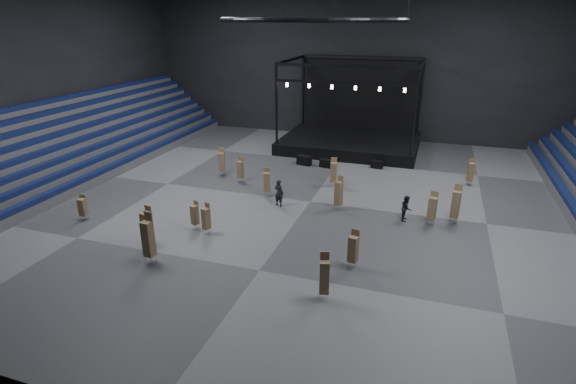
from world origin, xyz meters
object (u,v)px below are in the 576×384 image
(chair_stack_4, at_px, (148,238))
(chair_stack_1, at_px, (471,172))
(chair_stack_3, at_px, (432,208))
(chair_stack_8, at_px, (353,248))
(chair_stack_13, at_px, (240,169))
(flight_case_mid, at_px, (326,163))
(chair_stack_10, at_px, (147,225))
(chair_stack_0, at_px, (339,193))
(stage, at_px, (351,134))
(chair_stack_6, at_px, (267,182))
(chair_stack_9, at_px, (82,207))
(flight_case_left, at_px, (304,160))
(chair_stack_7, at_px, (222,161))
(chair_stack_5, at_px, (195,214))
(chair_stack_11, at_px, (206,218))
(flight_case_right, at_px, (377,164))
(chair_stack_2, at_px, (456,204))
(chair_stack_12, at_px, (324,276))
(chair_stack_14, at_px, (334,172))
(crew_member, at_px, (406,208))
(man_center, at_px, (279,193))

(chair_stack_4, bearing_deg, chair_stack_1, 51.77)
(chair_stack_3, distance_m, chair_stack_8, 8.25)
(chair_stack_3, distance_m, chair_stack_13, 16.14)
(flight_case_mid, bearing_deg, chair_stack_10, -110.18)
(chair_stack_0, bearing_deg, stage, 119.39)
(chair_stack_4, relative_size, chair_stack_8, 1.35)
(chair_stack_6, distance_m, chair_stack_9, 13.27)
(flight_case_mid, height_order, chair_stack_3, chair_stack_3)
(flight_case_mid, relative_size, chair_stack_3, 0.47)
(flight_case_left, relative_size, chair_stack_7, 0.54)
(flight_case_left, height_order, chair_stack_0, chair_stack_0)
(chair_stack_0, bearing_deg, chair_stack_8, -50.43)
(chair_stack_5, bearing_deg, chair_stack_4, -73.03)
(flight_case_mid, bearing_deg, chair_stack_6, -107.07)
(chair_stack_5, bearing_deg, chair_stack_1, 59.97)
(chair_stack_4, bearing_deg, chair_stack_0, 56.12)
(chair_stack_8, xyz_separation_m, chair_stack_9, (-18.84, 0.42, -0.20))
(flight_case_mid, bearing_deg, chair_stack_11, -104.21)
(flight_case_left, relative_size, flight_case_right, 1.23)
(chair_stack_0, distance_m, chair_stack_7, 12.25)
(chair_stack_2, height_order, chair_stack_11, chair_stack_2)
(stage, relative_size, chair_stack_10, 5.50)
(chair_stack_8, bearing_deg, chair_stack_12, -90.34)
(stage, xyz_separation_m, flight_case_left, (-3.03, -7.57, -1.01))
(chair_stack_3, distance_m, chair_stack_14, 9.45)
(chair_stack_6, distance_m, chair_stack_14, 5.81)
(chair_stack_1, xyz_separation_m, crew_member, (-4.48, -8.78, -0.30))
(chair_stack_14, height_order, man_center, chair_stack_14)
(chair_stack_3, bearing_deg, flight_case_left, 149.70)
(chair_stack_10, distance_m, chair_stack_11, 3.66)
(stage, relative_size, chair_stack_6, 6.04)
(chair_stack_11, bearing_deg, flight_case_right, 83.52)
(flight_case_right, bearing_deg, chair_stack_2, -57.33)
(flight_case_right, distance_m, chair_stack_8, 18.37)
(chair_stack_1, distance_m, chair_stack_2, 8.34)
(flight_case_mid, bearing_deg, stage, 83.26)
(flight_case_left, distance_m, crew_member, 14.12)
(chair_stack_4, xyz_separation_m, crew_member, (13.42, 10.50, -0.67))
(chair_stack_1, xyz_separation_m, chair_stack_3, (-2.80, -9.00, 0.05))
(crew_member, bearing_deg, chair_stack_7, 76.34)
(chair_stack_4, xyz_separation_m, chair_stack_7, (-2.85, 15.14, -0.29))
(chair_stack_14, bearing_deg, chair_stack_9, -153.59)
(stage, bearing_deg, chair_stack_6, -102.30)
(chair_stack_8, relative_size, chair_stack_11, 1.08)
(flight_case_left, xyz_separation_m, flight_case_mid, (2.13, -0.06, -0.07))
(flight_case_right, xyz_separation_m, chair_stack_13, (-10.55, -7.35, 0.77))
(chair_stack_1, distance_m, man_center, 16.44)
(chair_stack_9, height_order, chair_stack_12, chair_stack_12)
(chair_stack_5, bearing_deg, chair_stack_0, 56.60)
(chair_stack_2, bearing_deg, chair_stack_10, -141.55)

